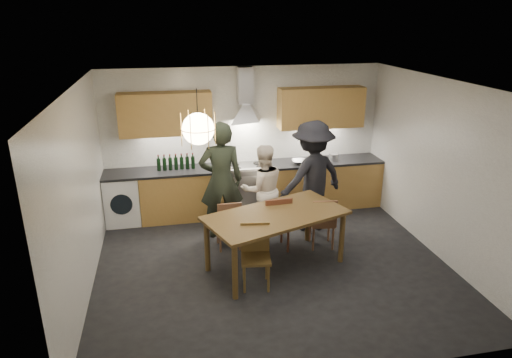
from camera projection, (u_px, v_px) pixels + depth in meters
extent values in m
plane|color=black|center=(273.00, 265.00, 6.65)|extent=(5.00, 5.00, 0.00)
cube|color=white|center=(244.00, 139.00, 8.28)|extent=(5.00, 0.02, 2.60)
cube|color=white|center=(333.00, 265.00, 4.13)|extent=(5.00, 0.02, 2.60)
cube|color=white|center=(81.00, 195.00, 5.73)|extent=(0.02, 4.50, 2.60)
cube|color=white|center=(439.00, 169.00, 6.68)|extent=(0.02, 4.50, 2.60)
cube|color=silver|center=(275.00, 85.00, 5.76)|extent=(5.00, 4.50, 0.02)
cube|color=tan|center=(183.00, 195.00, 8.07)|extent=(1.45, 0.60, 0.86)
cube|color=tan|center=(325.00, 184.00, 8.58)|extent=(2.05, 0.60, 0.86)
cube|color=white|center=(123.00, 199.00, 7.88)|extent=(0.58, 0.58, 0.85)
cube|color=black|center=(164.00, 172.00, 7.86)|extent=(2.05, 0.62, 0.04)
cube|color=black|center=(326.00, 161.00, 8.42)|extent=(2.05, 0.62, 0.04)
cube|color=silver|center=(248.00, 191.00, 8.31)|extent=(0.90, 0.60, 0.80)
cube|color=black|center=(251.00, 198.00, 8.05)|extent=(0.78, 0.02, 0.42)
cube|color=slate|center=(248.00, 168.00, 8.16)|extent=(0.90, 0.60, 0.08)
cube|color=silver|center=(250.00, 170.00, 7.90)|extent=(0.90, 0.08, 0.04)
cube|color=tan|center=(165.00, 114.00, 7.66)|extent=(1.55, 0.35, 0.72)
cube|color=tan|center=(321.00, 108.00, 8.18)|extent=(1.55, 0.35, 0.72)
cube|color=silver|center=(245.00, 85.00, 7.82)|extent=(0.26, 0.22, 0.62)
cylinder|color=black|center=(197.00, 109.00, 5.56)|extent=(0.01, 0.01, 0.50)
sphere|color=#FFE0A5|center=(198.00, 129.00, 5.65)|extent=(0.40, 0.40, 0.40)
torus|color=gold|center=(198.00, 129.00, 5.65)|extent=(0.43, 0.43, 0.01)
cube|color=brown|center=(276.00, 215.00, 6.35)|extent=(2.16, 1.58, 0.04)
cylinder|color=brown|center=(235.00, 272.00, 5.73)|extent=(0.08, 0.08, 0.78)
cylinder|color=brown|center=(207.00, 246.00, 6.37)|extent=(0.08, 0.08, 0.78)
cylinder|color=brown|center=(342.00, 238.00, 6.61)|extent=(0.08, 0.08, 0.78)
cylinder|color=brown|center=(308.00, 218.00, 7.25)|extent=(0.08, 0.08, 0.78)
cube|color=brown|center=(228.00, 224.00, 7.03)|extent=(0.37, 0.37, 0.03)
cube|color=brown|center=(230.00, 216.00, 6.81)|extent=(0.36, 0.04, 0.40)
cylinder|color=brown|center=(236.00, 231.00, 7.27)|extent=(0.03, 0.03, 0.37)
cylinder|color=brown|center=(239.00, 239.00, 7.00)|extent=(0.03, 0.03, 0.37)
cylinder|color=brown|center=(218.00, 233.00, 7.21)|extent=(0.03, 0.03, 0.37)
cylinder|color=brown|center=(220.00, 241.00, 6.94)|extent=(0.03, 0.03, 0.37)
cube|color=#5B2E1C|center=(275.00, 223.00, 6.96)|extent=(0.43, 0.43, 0.04)
cube|color=#5B2E1C|center=(279.00, 213.00, 6.71)|extent=(0.41, 0.06, 0.45)
cylinder|color=#5B2E1C|center=(282.00, 230.00, 7.23)|extent=(0.03, 0.03, 0.42)
cylinder|color=#5B2E1C|center=(288.00, 240.00, 6.93)|extent=(0.03, 0.03, 0.42)
cylinder|color=#5B2E1C|center=(262.00, 233.00, 7.15)|extent=(0.03, 0.03, 0.42)
cylinder|color=#5B2E1C|center=(267.00, 242.00, 6.85)|extent=(0.03, 0.03, 0.42)
cube|color=brown|center=(322.00, 222.00, 7.06)|extent=(0.42, 0.42, 0.04)
cube|color=brown|center=(325.00, 214.00, 6.83)|extent=(0.38, 0.09, 0.41)
cylinder|color=brown|center=(329.00, 230.00, 7.28)|extent=(0.03, 0.03, 0.38)
cylinder|color=brown|center=(333.00, 239.00, 7.00)|extent=(0.03, 0.03, 0.38)
cylinder|color=brown|center=(310.00, 230.00, 7.27)|extent=(0.03, 0.03, 0.38)
cylinder|color=brown|center=(313.00, 239.00, 6.98)|extent=(0.03, 0.03, 0.38)
cube|color=brown|center=(256.00, 258.00, 5.99)|extent=(0.44, 0.44, 0.04)
cube|color=brown|center=(255.00, 237.00, 6.08)|extent=(0.39, 0.09, 0.42)
cylinder|color=brown|center=(244.00, 280.00, 5.91)|extent=(0.03, 0.03, 0.40)
cylinder|color=brown|center=(244.00, 267.00, 6.21)|extent=(0.03, 0.03, 0.40)
cylinder|color=brown|center=(268.00, 279.00, 5.93)|extent=(0.03, 0.03, 0.40)
cylinder|color=brown|center=(267.00, 266.00, 6.22)|extent=(0.03, 0.03, 0.40)
imported|color=black|center=(221.00, 181.00, 7.22)|extent=(0.71, 0.48, 1.91)
imported|color=white|center=(263.00, 189.00, 7.43)|extent=(0.78, 0.63, 1.50)
imported|color=black|center=(312.00, 177.00, 7.45)|extent=(1.37, 1.07, 1.86)
imported|color=silver|center=(299.00, 162.00, 8.22)|extent=(0.30, 0.30, 0.07)
cylinder|color=#B7B8BB|center=(334.00, 157.00, 8.37)|extent=(0.24, 0.24, 0.13)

